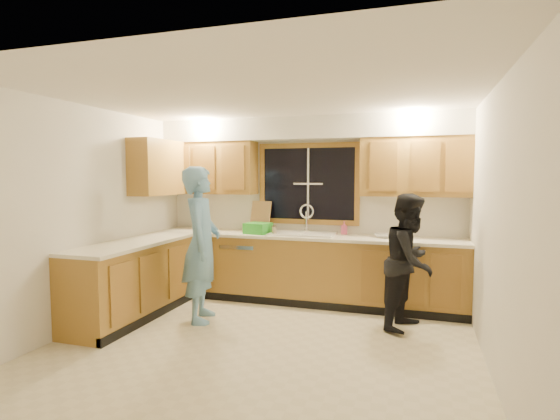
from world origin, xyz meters
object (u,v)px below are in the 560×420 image
at_px(sink, 303,239).
at_px(man, 201,244).
at_px(dish_crate, 258,228).
at_px(soap_bottle, 344,228).
at_px(dishwasher, 245,268).
at_px(bowl, 383,236).
at_px(knife_block, 199,222).
at_px(stove, 100,292).
at_px(woman, 410,261).

xyz_separation_m(sink, man, (-0.95, -1.10, 0.05)).
distance_m(dish_crate, soap_bottle, 1.18).
distance_m(dishwasher, dish_crate, 0.63).
relative_size(dishwasher, soap_bottle, 4.65).
xyz_separation_m(soap_bottle, bowl, (0.53, -0.19, -0.06)).
relative_size(soap_bottle, bowl, 0.83).
distance_m(knife_block, soap_bottle, 2.17).
height_order(sink, soap_bottle, sink).
xyz_separation_m(knife_block, soap_bottle, (2.17, 0.03, -0.02)).
relative_size(stove, knife_block, 4.33).
bearing_deg(knife_block, bowl, -37.89).
relative_size(knife_block, soap_bottle, 1.18).
bearing_deg(man, stove, 112.35).
bearing_deg(dish_crate, sink, 7.37).
height_order(man, bowl, man).
xyz_separation_m(sink, dish_crate, (-0.62, -0.08, 0.13)).
height_order(sink, stove, sink).
distance_m(sink, woman, 1.55).
relative_size(dishwasher, bowl, 3.84).
relative_size(sink, dish_crate, 2.74).
bearing_deg(dish_crate, stove, -124.09).
xyz_separation_m(sink, dishwasher, (-0.85, -0.01, -0.45)).
distance_m(sink, knife_block, 1.66).
bearing_deg(man, soap_bottle, -66.46).
distance_m(woman, soap_bottle, 1.25).
xyz_separation_m(man, bowl, (2.00, 1.11, 0.04)).
height_order(stove, bowl, bowl).
bearing_deg(dish_crate, man, -107.80).
height_order(woman, bowl, woman).
distance_m(dishwasher, soap_bottle, 1.51).
bearing_deg(sink, dishwasher, -179.01).
distance_m(man, bowl, 2.29).
bearing_deg(stove, bowl, 32.68).
bearing_deg(soap_bottle, dishwasher, -171.41).
bearing_deg(knife_block, sink, -40.22).
height_order(woman, dish_crate, woman).
relative_size(dishwasher, knife_block, 3.94).
bearing_deg(sink, woman, -25.29).
bearing_deg(bowl, sink, -179.58).
xyz_separation_m(dishwasher, bowl, (1.91, 0.02, 0.54)).
height_order(man, woman, man).
xyz_separation_m(woman, knife_block, (-3.05, 0.82, 0.26)).
height_order(stove, dish_crate, dish_crate).
distance_m(man, soap_bottle, 1.97).
height_order(woman, knife_block, woman).
height_order(sink, dishwasher, sink).
xyz_separation_m(stove, soap_bottle, (2.32, 2.02, 0.56)).
height_order(dishwasher, bowl, bowl).
bearing_deg(soap_bottle, woman, -44.26).
distance_m(stove, dish_crate, 2.18).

